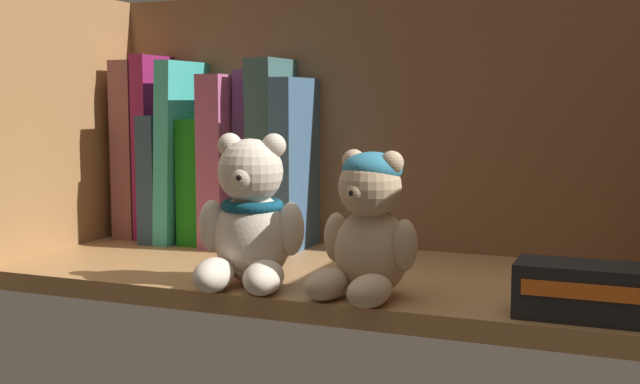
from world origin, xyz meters
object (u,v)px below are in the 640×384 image
(book_1, at_px, (160,147))
(book_3, at_px, (192,151))
(teddy_bear_smaller, at_px, (368,228))
(book_2, at_px, (176,176))
(teddy_bear_larger, at_px, (250,221))
(small_product_box, at_px, (582,291))
(book_0, at_px, (142,149))
(book_6, at_px, (257,158))
(book_8, at_px, (303,163))
(book_7, at_px, (279,153))
(book_5, at_px, (236,159))
(book_4, at_px, (212,180))

(book_1, distance_m, book_3, 0.05)
(book_1, xyz_separation_m, teddy_bear_smaller, (0.37, -0.22, -0.05))
(book_2, distance_m, teddy_bear_larger, 0.31)
(teddy_bear_larger, xyz_separation_m, small_product_box, (0.31, -0.01, -0.04))
(book_0, xyz_separation_m, small_product_box, (0.58, -0.22, -0.09))
(book_6, distance_m, teddy_bear_smaller, 0.31)
(teddy_bear_larger, bearing_deg, book_6, 114.64)
(book_8, xyz_separation_m, teddy_bear_larger, (0.04, -0.22, -0.04))
(teddy_bear_larger, bearing_deg, book_7, 107.65)
(book_1, relative_size, small_product_box, 2.21)
(book_1, xyz_separation_m, book_2, (0.02, 0.00, -0.04))
(teddy_bear_smaller, distance_m, small_product_box, 0.19)
(book_2, height_order, book_8, book_8)
(book_6, distance_m, teddy_bear_larger, 0.24)
(book_1, bearing_deg, book_5, 0.00)
(book_0, xyz_separation_m, book_8, (0.23, -0.00, -0.01))
(book_0, relative_size, book_5, 1.09)
(book_1, relative_size, book_4, 1.52)
(teddy_bear_larger, bearing_deg, book_1, 138.33)
(teddy_bear_smaller, xyz_separation_m, small_product_box, (0.19, -0.00, -0.04))
(book_3, bearing_deg, book_1, -180.00)
(book_7, height_order, teddy_bear_larger, book_7)
(book_1, relative_size, book_6, 1.10)
(book_3, bearing_deg, book_5, 0.00)
(teddy_bear_larger, height_order, teddy_bear_smaller, teddy_bear_larger)
(book_5, bearing_deg, book_0, 180.00)
(small_product_box, bearing_deg, book_0, 159.05)
(book_2, xyz_separation_m, small_product_box, (0.53, -0.22, -0.06))
(book_5, bearing_deg, book_8, -0.00)
(small_product_box, bearing_deg, book_6, 151.49)
(book_4, relative_size, book_6, 0.72)
(book_5, height_order, teddy_bear_larger, book_5)
(teddy_bear_larger, bearing_deg, book_4, 127.22)
(book_7, height_order, teddy_bear_smaller, book_7)
(book_2, relative_size, book_6, 0.74)
(book_8, height_order, teddy_bear_smaller, book_8)
(book_2, distance_m, book_8, 0.18)
(book_8, bearing_deg, book_3, 180.00)
(book_0, relative_size, book_2, 1.44)
(book_3, height_order, book_7, book_7)
(book_2, relative_size, teddy_bear_larger, 1.08)
(book_6, relative_size, book_7, 0.94)
(small_product_box, bearing_deg, teddy_bear_larger, 178.92)
(book_0, distance_m, book_2, 0.06)
(book_0, height_order, book_1, book_1)
(book_3, bearing_deg, teddy_bear_larger, -48.13)
(teddy_bear_smaller, bearing_deg, book_0, 150.94)
(book_8, bearing_deg, small_product_box, -32.63)
(book_3, relative_size, book_4, 1.46)
(book_0, xyz_separation_m, book_3, (0.08, 0.00, -0.00))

